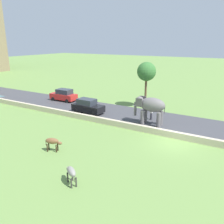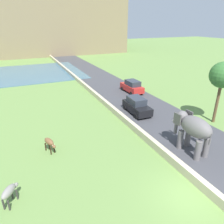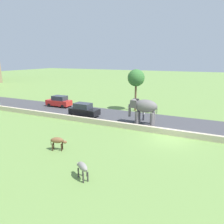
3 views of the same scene
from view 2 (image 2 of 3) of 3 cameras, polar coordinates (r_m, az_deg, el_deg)
name	(u,v)px [view 2 (image 2 of 3)]	position (r m, az deg, el deg)	size (l,w,h in m)	color
ground_plane	(188,197)	(13.78, 20.06, -20.96)	(220.00, 220.00, 0.00)	#6B8E47
road_surface	(117,91)	(30.87, 1.39, 5.86)	(7.00, 120.00, 0.06)	#424247
barrier_wall	(98,96)	(27.62, -3.95, 4.29)	(0.40, 110.00, 0.62)	beige
hill_distant	(15,19)	(76.87, -24.87, 21.96)	(64.00, 28.00, 20.07)	#897556
elephant	(193,128)	(16.76, 21.20, -4.11)	(1.54, 3.50, 2.99)	slate
person_beside_elephant	(201,135)	(18.51, 23.12, -5.84)	(0.36, 0.22, 1.63)	#33333D
car_black	(137,106)	(23.01, 6.78, 1.74)	(1.92, 4.07, 1.80)	black
car_red	(132,87)	(29.95, 5.50, 6.94)	(1.86, 4.04, 1.80)	red
cow_grey	(9,192)	(13.37, -26.25, -18.93)	(1.04, 1.35, 1.15)	gray
cow_brown	(49,143)	(16.84, -16.70, -7.99)	(0.82, 1.41, 1.15)	brown
tree_near	(223,76)	(22.12, 28.01, 8.77)	(2.44, 2.44, 6.04)	brown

